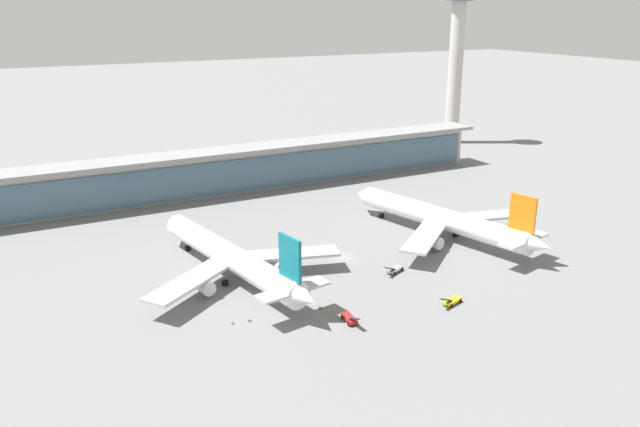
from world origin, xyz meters
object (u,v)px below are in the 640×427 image
object	(u,v)px
safety_cone_bravo	(250,320)
service_truck_by_tail_red	(427,246)
service_truck_near_nose_yellow	(452,301)
service_truck_mid_apron_red	(350,318)
safety_cone_charlie	(303,303)
airliner_centre_stand	(444,219)
safety_cone_delta	(320,307)
service_truck_under_wing_grey	(395,270)
safety_cone_alpha	(321,307)
control_tower	(456,52)
airliner_left_stand	(233,258)
safety_cone_echo	(233,322)

from	to	relation	value
safety_cone_bravo	service_truck_by_tail_red	bearing A→B (deg)	15.22
service_truck_near_nose_yellow	service_truck_mid_apron_red	size ratio (longest dim) A/B	1.00
service_truck_mid_apron_red	safety_cone_charlie	size ratio (longest dim) A/B	9.89
airliner_centre_stand	safety_cone_delta	distance (m)	54.57
airliner_centre_stand	service_truck_under_wing_grey	world-z (taller)	airliner_centre_stand
safety_cone_alpha	control_tower	bearing A→B (deg)	42.28
service_truck_by_tail_red	control_tower	distance (m)	145.82
airliner_left_stand	safety_cone_delta	distance (m)	25.44
service_truck_mid_apron_red	service_truck_near_nose_yellow	bearing A→B (deg)	-8.29
safety_cone_charlie	airliner_centre_stand	bearing A→B (deg)	19.08
service_truck_by_tail_red	control_tower	xyz separation A→B (m)	(93.30, 104.69, 39.98)
safety_cone_bravo	safety_cone_charlie	bearing A→B (deg)	7.66
control_tower	safety_cone_bravo	xyz separation A→B (m)	(-149.36, -119.95, -40.47)
control_tower	service_truck_by_tail_red	bearing A→B (deg)	-131.71
airliner_left_stand	service_truck_near_nose_yellow	world-z (taller)	airliner_left_stand
airliner_left_stand	safety_cone_charlie	distance (m)	21.40
service_truck_near_nose_yellow	safety_cone_bravo	distance (m)	42.85
service_truck_near_nose_yellow	airliner_centre_stand	bearing A→B (deg)	53.80
service_truck_under_wing_grey	safety_cone_delta	xyz separation A→B (m)	(-24.63, -8.27, -0.49)
service_truck_by_tail_red	control_tower	world-z (taller)	control_tower
safety_cone_charlie	service_truck_mid_apron_red	bearing A→B (deg)	-68.50
service_truck_under_wing_grey	safety_cone_echo	xyz separation A→B (m)	(-43.06, -5.91, -0.49)
airliner_left_stand	airliner_centre_stand	distance (m)	60.47
airliner_left_stand	service_truck_under_wing_grey	xyz separation A→B (m)	(35.22, -14.28, -4.64)
safety_cone_bravo	safety_cone_charlie	size ratio (longest dim) A/B	1.00
service_truck_under_wing_grey	safety_cone_alpha	xyz separation A→B (m)	(-24.34, -8.37, -0.49)
service_truck_mid_apron_red	safety_cone_alpha	xyz separation A→B (m)	(-2.22, 7.97, -0.49)
service_truck_under_wing_grey	service_truck_by_tail_red	xyz separation A→B (m)	(16.42, 8.84, 0.00)
safety_cone_delta	service_truck_by_tail_red	bearing A→B (deg)	22.63
safety_cone_alpha	safety_cone_echo	world-z (taller)	same
airliner_left_stand	service_truck_by_tail_red	distance (m)	52.13
safety_cone_bravo	safety_cone_delta	distance (m)	15.14
airliner_centre_stand	service_truck_by_tail_red	size ratio (longest dim) A/B	9.46
service_truck_mid_apron_red	safety_cone_delta	distance (m)	8.47
safety_cone_delta	airliner_centre_stand	bearing A→B (deg)	23.38
airliner_centre_stand	safety_cone_charlie	world-z (taller)	airliner_centre_stand
service_truck_by_tail_red	safety_cone_charlie	world-z (taller)	service_truck_by_tail_red
service_truck_under_wing_grey	safety_cone_alpha	bearing A→B (deg)	-161.02
safety_cone_echo	control_tower	bearing A→B (deg)	38.02
service_truck_mid_apron_red	safety_cone_charlie	world-z (taller)	service_truck_mid_apron_red
safety_cone_alpha	airliner_centre_stand	bearing A→B (deg)	23.60
airliner_centre_stand	service_truck_under_wing_grey	size ratio (longest dim) A/B	9.48
service_truck_by_tail_red	safety_cone_alpha	size ratio (longest dim) A/B	9.71
safety_cone_bravo	safety_cone_echo	bearing A→B (deg)	171.51
airliner_left_stand	service_truck_near_nose_yellow	xyz separation A→B (m)	(36.30, -34.00, -4.64)
airliner_left_stand	safety_cone_echo	bearing A→B (deg)	-111.22
service_truck_under_wing_grey	safety_cone_bravo	world-z (taller)	service_truck_under_wing_grey
service_truck_under_wing_grey	safety_cone_bravo	bearing A→B (deg)	-170.80
safety_cone_charlie	service_truck_under_wing_grey	bearing A→B (deg)	9.93
service_truck_near_nose_yellow	service_truck_mid_apron_red	world-z (taller)	same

